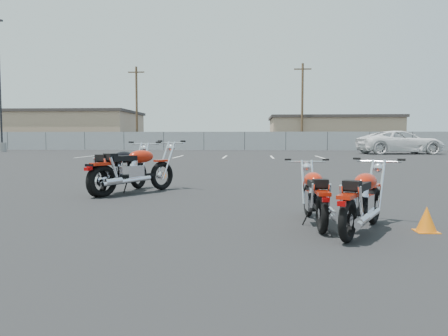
# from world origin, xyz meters

# --- Properties ---
(ground) EXTENTS (120.00, 120.00, 0.00)m
(ground) POSITION_xyz_m (0.00, 0.00, 0.00)
(ground) COLOR black
(ground) RESTS_ON ground
(motorcycle_front_red) EXTENTS (1.77, 2.19, 1.17)m
(motorcycle_front_red) POSITION_xyz_m (-1.86, 1.70, 0.53)
(motorcycle_front_red) COLOR black
(motorcycle_front_red) RESTS_ON ground
(motorcycle_second_black) EXTENTS (1.16, 2.31, 1.14)m
(motorcycle_second_black) POSITION_xyz_m (-2.23, 1.81, 0.52)
(motorcycle_second_black) COLOR black
(motorcycle_second_black) RESTS_ON ground
(motorcycle_third_red) EXTENTS (0.71, 1.83, 0.90)m
(motorcycle_third_red) POSITION_xyz_m (1.64, -1.53, 0.41)
(motorcycle_third_red) COLOR black
(motorcycle_third_red) RESTS_ON ground
(motorcycle_rear_red) EXTENTS (1.23, 1.83, 0.94)m
(motorcycle_rear_red) POSITION_xyz_m (2.17, -2.04, 0.43)
(motorcycle_rear_red) COLOR black
(motorcycle_rear_red) RESTS_ON ground
(training_cone_near) EXTENTS (0.28, 0.28, 0.33)m
(training_cone_near) POSITION_xyz_m (2.28, 2.86, 0.16)
(training_cone_near) COLOR orange
(training_cone_near) RESTS_ON ground
(training_cone_far) EXTENTS (0.28, 0.28, 0.34)m
(training_cone_far) POSITION_xyz_m (3.02, -1.93, 0.17)
(training_cone_far) COLOR orange
(training_cone_far) RESTS_ON ground
(light_pole_west) EXTENTS (0.80, 0.70, 11.21)m
(light_pole_west) POSITION_xyz_m (-20.85, 28.67, 2.99)
(light_pole_west) COLOR gray
(light_pole_west) RESTS_ON ground
(chainlink_fence) EXTENTS (80.06, 0.06, 1.80)m
(chainlink_fence) POSITION_xyz_m (-0.00, 35.00, 0.90)
(chainlink_fence) COLOR gray
(chainlink_fence) RESTS_ON ground
(tan_building_west) EXTENTS (18.40, 10.40, 4.30)m
(tan_building_west) POSITION_xyz_m (-22.00, 42.00, 2.16)
(tan_building_west) COLOR tan
(tan_building_west) RESTS_ON ground
(tan_building_east) EXTENTS (14.40, 9.40, 3.70)m
(tan_building_east) POSITION_xyz_m (10.00, 44.00, 1.86)
(tan_building_east) COLOR tan
(tan_building_east) RESTS_ON ground
(utility_pole_b) EXTENTS (1.80, 0.24, 9.00)m
(utility_pole_b) POSITION_xyz_m (-12.00, 40.00, 4.69)
(utility_pole_b) COLOR #483321
(utility_pole_b) RESTS_ON ground
(utility_pole_c) EXTENTS (1.80, 0.24, 9.00)m
(utility_pole_c) POSITION_xyz_m (6.00, 39.00, 4.69)
(utility_pole_c) COLOR #483321
(utility_pole_c) RESTS_ON ground
(parking_line_stripes) EXTENTS (15.12, 4.00, 0.01)m
(parking_line_stripes) POSITION_xyz_m (-2.50, 20.00, 0.00)
(parking_line_stripes) COLOR silver
(parking_line_stripes) RESTS_ON ground
(white_van) EXTENTS (3.97, 7.61, 2.76)m
(white_van) POSITION_xyz_m (11.91, 26.00, 1.38)
(white_van) COLOR white
(white_van) RESTS_ON ground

